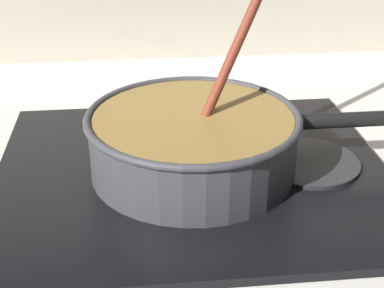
# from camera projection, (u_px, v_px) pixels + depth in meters

# --- Properties ---
(hob_plate) EXTENTS (0.56, 0.48, 0.01)m
(hob_plate) POSITION_uv_depth(u_px,v_px,m) (192.00, 174.00, 0.83)
(hob_plate) COLOR black
(hob_plate) RESTS_ON ground
(burner_ring) EXTENTS (0.19, 0.19, 0.01)m
(burner_ring) POSITION_uv_depth(u_px,v_px,m) (192.00, 167.00, 0.82)
(burner_ring) COLOR #592D0C
(burner_ring) RESTS_ON hob_plate
(spare_burner) EXTENTS (0.15, 0.15, 0.01)m
(spare_burner) POSITION_uv_depth(u_px,v_px,m) (307.00, 162.00, 0.84)
(spare_burner) COLOR #262628
(spare_burner) RESTS_ON hob_plate
(cooking_pan) EXTENTS (0.46, 0.30, 0.30)m
(cooking_pan) POSITION_uv_depth(u_px,v_px,m) (193.00, 141.00, 0.81)
(cooking_pan) COLOR #38383D
(cooking_pan) RESTS_ON hob_plate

